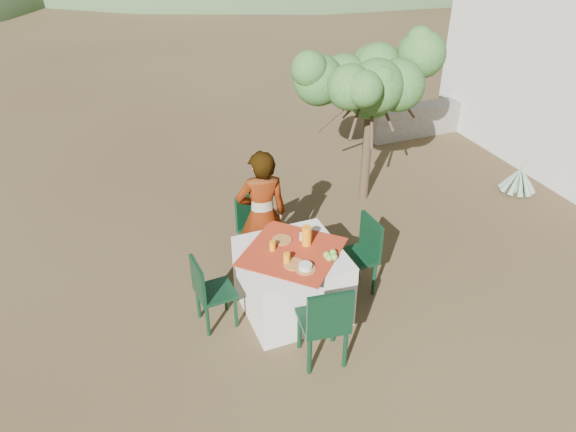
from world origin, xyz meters
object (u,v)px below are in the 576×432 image
Objects in this scene: chair_far at (256,225)px; agave at (519,179)px; shrub_tree at (374,87)px; table at (292,280)px; chair_left at (209,290)px; juice_pitcher at (307,236)px; chair_right at (361,252)px; person at (262,215)px; chair_near at (325,322)px.

chair_far reaches higher than agave.
table is at bearing -135.24° from shrub_tree.
table is 1.57× the size of chair_left.
juice_pitcher reaches higher than table.
person is (-0.92, 0.68, 0.30)m from chair_right.
shrub_tree is at bearing -117.78° from chair_near.
person reaches higher than chair_far.
person reaches higher than chair_near.
shrub_tree is at bearing -141.52° from person.
table is at bearing -99.01° from chair_left.
chair_far reaches higher than chair_left.
chair_left is 1.74m from chair_right.
table is at bearing 103.63° from person.
chair_right is (0.86, 0.90, -0.03)m from chair_near.
shrub_tree reaches higher than chair_left.
juice_pitcher is at bearing 118.90° from person.
table is 0.84m from person.
agave is at bearing 106.66° from chair_right.
table is 0.90m from chair_left.
chair_right is (0.91, -0.97, 0.01)m from chair_far.
shrub_tree reaches higher than table.
chair_right is 1.19m from person.
chair_right is at bearing -120.31° from shrub_tree.
chair_near is at bearing -125.11° from shrub_tree.
person is 7.28× the size of juice_pitcher.
juice_pitcher is at bearing -94.77° from chair_near.
shrub_tree is at bearing 3.22° from chair_far.
juice_pitcher is at bearing -94.00° from chair_right.
chair_near is 1.00m from juice_pitcher.
person is at bearing -80.43° from chair_near.
person reaches higher than agave.
chair_far is at bearing -155.28° from shrub_tree.
chair_near reaches higher than table.
shrub_tree is (2.03, 1.21, 0.85)m from person.
agave is (4.12, 1.19, -0.19)m from table.
person is 2.79× the size of agave.
shrub_tree is 2.70m from juice_pitcher.
person is (0.82, 0.65, 0.34)m from chair_left.
chair_near is at bearing -153.62° from agave.
juice_pitcher reaches higher than agave.
chair_far is 0.43× the size of shrub_tree.
person is at bearing 95.94° from table.
chair_near is (0.05, -1.87, 0.04)m from chair_far.
table is at bearing -162.05° from juice_pitcher.
juice_pitcher reaches higher than chair_near.
person reaches higher than juice_pitcher.
chair_near is at bearing -140.87° from chair_left.
chair_near is 3.60m from shrub_tree.
juice_pitcher is (-3.94, -1.13, 0.68)m from agave.
table is 0.63× the size of shrub_tree.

